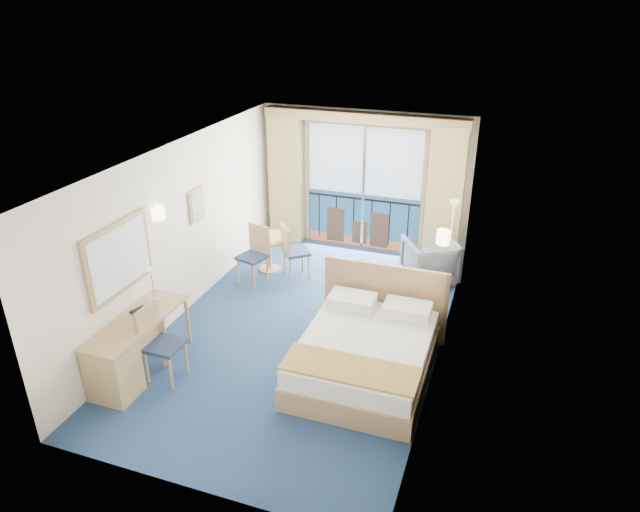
{
  "coord_description": "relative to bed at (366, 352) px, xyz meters",
  "views": [
    {
      "loc": [
        2.64,
        -6.88,
        4.7
      ],
      "look_at": [
        0.17,
        0.2,
        1.16
      ],
      "focal_mm": 32.0,
      "sensor_mm": 36.0,
      "label": 1
    }
  ],
  "objects": [
    {
      "name": "room_walls",
      "position": [
        -1.15,
        0.74,
        1.46
      ],
      "size": [
        4.04,
        6.54,
        2.72
      ],
      "color": "white",
      "rests_on": "ground"
    },
    {
      "name": "sconce_right",
      "position": [
        0.79,
        0.59,
        1.53
      ],
      "size": [
        0.18,
        0.18,
        0.18
      ],
      "primitive_type": "cylinder",
      "color": "#FFEAB2",
      "rests_on": "room_walls"
    },
    {
      "name": "desk_lamp",
      "position": [
        -2.91,
        -0.44,
        0.82
      ],
      "size": [
        0.13,
        0.13,
        0.49
      ],
      "color": "silver",
      "rests_on": "desk"
    },
    {
      "name": "armchair",
      "position": [
        0.36,
        2.96,
        0.07
      ],
      "size": [
        1.15,
        1.15,
        0.77
      ],
      "primitive_type": "imported",
      "rotation": [
        0.0,
        0.0,
        3.69
      ],
      "color": "#4C4F5C",
      "rests_on": "ground"
    },
    {
      "name": "desk",
      "position": [
        -2.85,
        -1.38,
        0.11
      ],
      "size": [
        0.57,
        1.65,
        0.77
      ],
      "color": "tan",
      "rests_on": "ground"
    },
    {
      "name": "pelmet",
      "position": [
        -1.15,
        3.84,
        2.26
      ],
      "size": [
        3.8,
        0.25,
        0.18
      ],
      "primitive_type": "cube",
      "color": "tan",
      "rests_on": "room_walls"
    },
    {
      "name": "balcony_door",
      "position": [
        -1.16,
        3.96,
        0.82
      ],
      "size": [
        2.36,
        0.03,
        2.52
      ],
      "color": "navy",
      "rests_on": "room_walls"
    },
    {
      "name": "curtain_left",
      "position": [
        -2.7,
        3.81,
        0.95
      ],
      "size": [
        0.65,
        0.22,
        2.55
      ],
      "primitive_type": "cube",
      "color": "tan",
      "rests_on": "room_walls"
    },
    {
      "name": "floor",
      "position": [
        -1.15,
        0.74,
        -0.32
      ],
      "size": [
        6.5,
        6.5,
        0.0
      ],
      "primitive_type": "plane",
      "color": "navy",
      "rests_on": "ground"
    },
    {
      "name": "phone",
      "position": [
        0.58,
        1.54,
        0.31
      ],
      "size": [
        0.22,
        0.19,
        0.08
      ],
      "primitive_type": "cube",
      "rotation": [
        0.0,
        0.0,
        0.3
      ],
      "color": "white",
      "rests_on": "nightstand"
    },
    {
      "name": "folder",
      "position": [
        -2.88,
        -0.75,
        0.47
      ],
      "size": [
        0.35,
        0.3,
        0.03
      ],
      "primitive_type": "cube",
      "rotation": [
        0.0,
        0.0,
        -0.33
      ],
      "color": "black",
      "rests_on": "desk"
    },
    {
      "name": "nightstand",
      "position": [
        0.61,
        1.56,
        -0.02
      ],
      "size": [
        0.45,
        0.43,
        0.59
      ],
      "primitive_type": "cube",
      "color": "tan",
      "rests_on": "ground"
    },
    {
      "name": "mirror",
      "position": [
        -3.12,
        -0.76,
        1.23
      ],
      "size": [
        0.05,
        1.25,
        0.95
      ],
      "color": "tan",
      "rests_on": "room_walls"
    },
    {
      "name": "table_chair_b",
      "position": [
        -2.51,
        1.93,
        0.25
      ],
      "size": [
        0.54,
        0.55,
        1.02
      ],
      "rotation": [
        0.0,
        0.0,
        -0.28
      ],
      "color": "#212F4E",
      "rests_on": "ground"
    },
    {
      "name": "curtain_right",
      "position": [
        0.4,
        3.81,
        0.95
      ],
      "size": [
        0.65,
        0.22,
        2.55
      ],
      "primitive_type": "cube",
      "color": "tan",
      "rests_on": "room_walls"
    },
    {
      "name": "table_chair_a",
      "position": [
        -1.97,
        2.28,
        0.23
      ],
      "size": [
        0.6,
        0.6,
        0.98
      ],
      "rotation": [
        0.0,
        0.0,
        2.26
      ],
      "color": "#212F4E",
      "rests_on": "ground"
    },
    {
      "name": "round_table",
      "position": [
        -2.46,
        2.41,
        0.17
      ],
      "size": [
        0.72,
        0.72,
        0.65
      ],
      "color": "tan",
      "rests_on": "ground"
    },
    {
      "name": "sconce_left",
      "position": [
        -3.09,
        0.14,
        1.53
      ],
      "size": [
        0.18,
        0.18,
        0.18
      ],
      "primitive_type": "cylinder",
      "color": "#FFEAB2",
      "rests_on": "room_walls"
    },
    {
      "name": "wall_print",
      "position": [
        -3.12,
        1.19,
        1.28
      ],
      "size": [
        0.04,
        0.42,
        0.52
      ],
      "color": "tan",
      "rests_on": "room_walls"
    },
    {
      "name": "floor_lamp",
      "position": [
        0.65,
        3.16,
        0.78
      ],
      "size": [
        0.2,
        0.2,
        1.46
      ],
      "color": "silver",
      "rests_on": "ground"
    },
    {
      "name": "bed",
      "position": [
        0.0,
        0.0,
        0.0
      ],
      "size": [
        1.82,
        2.16,
        1.14
      ],
      "color": "tan",
      "rests_on": "ground"
    },
    {
      "name": "desk_chair",
      "position": [
        -2.54,
        -0.97,
        0.27
      ],
      "size": [
        0.46,
        0.45,
        1.04
      ],
      "rotation": [
        0.0,
        0.0,
        1.56
      ],
      "color": "#212F4E",
      "rests_on": "ground"
    }
  ]
}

